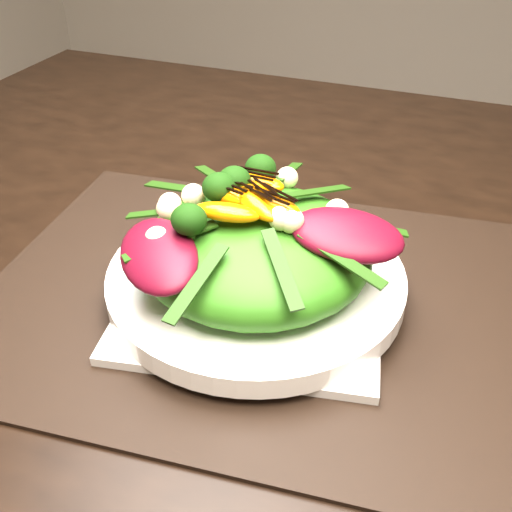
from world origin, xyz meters
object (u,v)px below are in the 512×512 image
(dining_table, at_px, (456,269))
(lettuce_mound, at_px, (256,249))
(plate_base, at_px, (256,291))
(orange_segment, at_px, (250,202))
(placemat, at_px, (256,296))
(salad_bowl, at_px, (256,278))

(dining_table, height_order, lettuce_mound, dining_table)
(plate_base, xyz_separation_m, orange_segment, (-0.01, 0.01, 0.09))
(placemat, bearing_deg, plate_base, 0.00)
(orange_segment, bearing_deg, plate_base, -40.25)
(placemat, height_order, plate_base, plate_base)
(plate_base, height_order, lettuce_mound, lettuce_mound)
(salad_bowl, relative_size, orange_segment, 4.79)
(dining_table, relative_size, plate_base, 7.06)
(placemat, xyz_separation_m, orange_segment, (-0.01, 0.01, 0.09))
(plate_base, bearing_deg, salad_bowl, 0.00)
(plate_base, relative_size, orange_segment, 4.07)
(plate_base, relative_size, lettuce_mound, 1.11)
(placemat, height_order, salad_bowl, salad_bowl)
(dining_table, bearing_deg, placemat, -140.16)
(dining_table, bearing_deg, orange_segment, -142.69)
(plate_base, height_order, salad_bowl, salad_bowl)
(plate_base, height_order, orange_segment, orange_segment)
(placemat, distance_m, orange_segment, 0.10)
(lettuce_mound, bearing_deg, salad_bowl, 0.00)
(placemat, xyz_separation_m, salad_bowl, (0.00, 0.00, 0.02))
(dining_table, xyz_separation_m, placemat, (-0.17, -0.14, 0.02))
(placemat, relative_size, salad_bowl, 1.86)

